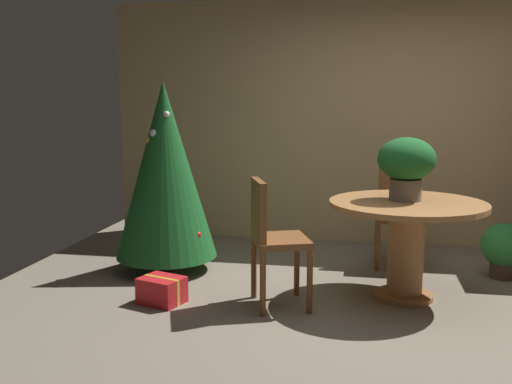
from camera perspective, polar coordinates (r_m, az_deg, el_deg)
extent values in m
plane|color=#756B5B|center=(4.41, 13.48, -11.56)|extent=(6.60, 6.60, 0.00)
cube|color=tan|center=(6.34, 12.95, 6.68)|extent=(6.00, 0.10, 2.60)
cylinder|color=#9E6B3D|center=(4.75, 14.35, -9.83)|extent=(0.45, 0.45, 0.04)
cylinder|color=#9E6B3D|center=(4.65, 14.52, -5.58)|extent=(0.27, 0.27, 0.69)
cylinder|color=#9E6B3D|center=(4.57, 14.70, -1.17)|extent=(1.19, 1.19, 0.04)
cylinder|color=#665B51|center=(4.61, 14.49, 0.23)|extent=(0.24, 0.24, 0.17)
ellipsoid|color=#195623|center=(4.58, 14.60, 3.17)|extent=(0.44, 0.44, 0.33)
sphere|color=red|center=(4.41, 14.98, 2.79)|extent=(0.08, 0.08, 0.08)
sphere|color=red|center=(4.46, 14.12, 2.92)|extent=(0.07, 0.07, 0.07)
sphere|color=red|center=(4.57, 13.41, 3.10)|extent=(0.08, 0.08, 0.08)
sphere|color=red|center=(4.65, 13.86, 3.19)|extent=(0.08, 0.08, 0.08)
cylinder|color=brown|center=(5.38, 16.03, -5.46)|extent=(0.04, 0.04, 0.44)
cylinder|color=brown|center=(5.36, 11.88, -5.36)|extent=(0.04, 0.04, 0.44)
cylinder|color=brown|center=(5.71, 15.71, -4.62)|extent=(0.04, 0.04, 0.44)
cylinder|color=brown|center=(5.69, 11.81, -4.53)|extent=(0.04, 0.04, 0.44)
cube|color=brown|center=(5.48, 13.95, -2.51)|extent=(0.43, 0.38, 0.05)
cube|color=brown|center=(5.60, 13.95, 0.37)|extent=(0.39, 0.05, 0.46)
cylinder|color=brown|center=(4.61, 4.04, -7.30)|extent=(0.04, 0.04, 0.48)
cylinder|color=brown|center=(4.24, 5.31, -8.78)|extent=(0.04, 0.04, 0.48)
cylinder|color=brown|center=(4.55, -0.22, -7.52)|extent=(0.04, 0.04, 0.48)
cylinder|color=brown|center=(4.17, 0.67, -9.06)|extent=(0.04, 0.04, 0.48)
cube|color=brown|center=(4.32, 2.47, -4.81)|extent=(0.52, 0.55, 0.05)
cube|color=brown|center=(4.24, 0.25, -1.72)|extent=(0.18, 0.39, 0.43)
cylinder|color=brown|center=(5.39, -8.72, -6.88)|extent=(0.10, 0.10, 0.13)
cone|color=#195623|center=(5.22, -8.95, 2.15)|extent=(0.91, 0.91, 1.57)
sphere|color=gold|center=(5.30, -11.20, 1.38)|extent=(0.06, 0.06, 0.06)
sphere|color=red|center=(5.08, -5.76, -4.21)|extent=(0.07, 0.07, 0.07)
sphere|color=silver|center=(5.12, -8.81, 7.55)|extent=(0.06, 0.06, 0.06)
sphere|color=gold|center=(5.28, -10.11, 5.81)|extent=(0.05, 0.05, 0.05)
sphere|color=gold|center=(5.16, -10.40, 5.01)|extent=(0.07, 0.07, 0.07)
sphere|color=silver|center=(5.11, -10.06, 5.74)|extent=(0.07, 0.07, 0.07)
sphere|color=gold|center=(5.27, -8.76, 7.06)|extent=(0.04, 0.04, 0.04)
cube|color=red|center=(4.53, -9.25, -9.52)|extent=(0.38, 0.34, 0.20)
cube|color=gold|center=(4.53, -9.25, -9.52)|extent=(0.31, 0.13, 0.20)
cylinder|color=#4C382D|center=(5.52, 23.03, -7.06)|extent=(0.21, 0.21, 0.14)
sphere|color=#287533|center=(5.46, 23.17, -4.80)|extent=(0.38, 0.38, 0.38)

